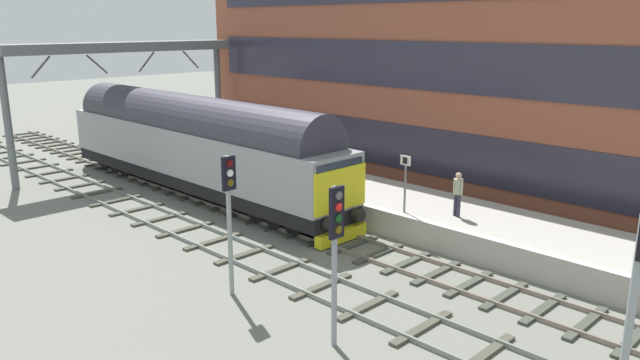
% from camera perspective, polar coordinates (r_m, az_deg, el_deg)
% --- Properties ---
extents(ground_plane, '(140.00, 140.00, 0.00)m').
position_cam_1_polar(ground_plane, '(24.23, -2.19, -4.46)').
color(ground_plane, slate).
rests_on(ground_plane, ground).
extents(track_main, '(2.50, 60.00, 0.15)m').
position_cam_1_polar(track_main, '(24.21, -2.20, -4.34)').
color(track_main, gray).
rests_on(track_main, ground).
extents(track_adjacent_west, '(2.50, 60.00, 0.15)m').
position_cam_1_polar(track_adjacent_west, '(22.22, -8.54, -6.25)').
color(track_adjacent_west, slate).
rests_on(track_adjacent_west, ground).
extents(station_platform, '(4.00, 44.00, 1.01)m').
position_cam_1_polar(station_platform, '(26.54, 3.49, -1.65)').
color(station_platform, '#ABA59C').
rests_on(station_platform, ground).
extents(station_building, '(4.74, 31.22, 11.60)m').
position_cam_1_polar(station_building, '(30.28, 12.14, 10.26)').
color(station_building, brown).
rests_on(station_building, ground).
extents(diesel_locomotive, '(2.74, 19.16, 4.68)m').
position_cam_1_polar(diesel_locomotive, '(28.98, -11.76, 3.48)').
color(diesel_locomotive, black).
rests_on(diesel_locomotive, ground).
extents(signal_post_near, '(0.44, 0.22, 4.95)m').
position_cam_1_polar(signal_post_near, '(11.46, 27.06, -12.02)').
color(signal_post_near, gray).
rests_on(signal_post_near, ground).
extents(signal_post_mid, '(0.44, 0.22, 4.14)m').
position_cam_1_polar(signal_post_mid, '(14.71, 1.46, -6.00)').
color(signal_post_mid, gray).
rests_on(signal_post_mid, ground).
extents(signal_post_far, '(0.44, 0.22, 4.23)m').
position_cam_1_polar(signal_post_far, '(17.71, -8.49, -2.51)').
color(signal_post_far, gray).
rests_on(signal_post_far, ground).
extents(platform_number_sign, '(0.10, 0.44, 2.16)m').
position_cam_1_polar(platform_number_sign, '(22.63, 7.99, 0.44)').
color(platform_number_sign, slate).
rests_on(platform_number_sign, station_platform).
extents(waiting_passenger, '(0.44, 0.48, 1.64)m').
position_cam_1_polar(waiting_passenger, '(22.60, 12.79, -0.93)').
color(waiting_passenger, '#2D2C3E').
rests_on(waiting_passenger, station_platform).
extents(overhead_footbridge, '(12.64, 2.00, 6.89)m').
position_cam_1_polar(overhead_footbridge, '(34.74, -18.06, 11.11)').
color(overhead_footbridge, slate).
rests_on(overhead_footbridge, ground).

